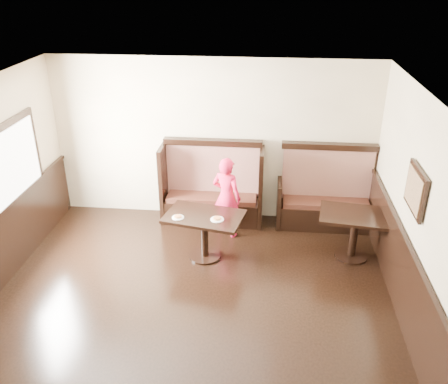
# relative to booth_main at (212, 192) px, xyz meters

# --- Properties ---
(ground) EXTENTS (7.00, 7.00, 0.00)m
(ground) POSITION_rel_booth_main_xyz_m (0.00, -3.30, -0.53)
(ground) COLOR black
(ground) RESTS_ON ground
(room_shell) EXTENTS (7.00, 7.00, 7.00)m
(room_shell) POSITION_rel_booth_main_xyz_m (-0.30, -3.01, 0.14)
(room_shell) COLOR beige
(room_shell) RESTS_ON ground
(booth_main) EXTENTS (1.75, 0.72, 1.45)m
(booth_main) POSITION_rel_booth_main_xyz_m (0.00, 0.00, 0.00)
(booth_main) COLOR black
(booth_main) RESTS_ON ground
(booth_neighbor) EXTENTS (1.65, 0.72, 1.45)m
(booth_neighbor) POSITION_rel_booth_main_xyz_m (1.95, -0.00, -0.05)
(booth_neighbor) COLOR black
(booth_neighbor) RESTS_ON ground
(table_main) EXTENTS (1.27, 0.93, 0.73)m
(table_main) POSITION_rel_booth_main_xyz_m (0.03, -1.22, 0.04)
(table_main) COLOR black
(table_main) RESTS_ON ground
(table_neighbor) EXTENTS (1.16, 0.83, 0.75)m
(table_neighbor) POSITION_rel_booth_main_xyz_m (2.30, -0.98, 0.03)
(table_neighbor) COLOR black
(table_neighbor) RESTS_ON ground
(child) EXTENTS (0.59, 0.50, 1.38)m
(child) POSITION_rel_booth_main_xyz_m (0.30, -0.50, 0.16)
(child) COLOR red
(child) RESTS_ON ground
(pizza_plate_left) EXTENTS (0.18, 0.18, 0.03)m
(pizza_plate_left) POSITION_rel_booth_main_xyz_m (-0.35, -1.33, 0.22)
(pizza_plate_left) COLOR white
(pizza_plate_left) RESTS_ON table_main
(pizza_plate_right) EXTENTS (0.20, 0.20, 0.04)m
(pizza_plate_right) POSITION_rel_booth_main_xyz_m (0.24, -1.33, 0.22)
(pizza_plate_right) COLOR white
(pizza_plate_right) RESTS_ON table_main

